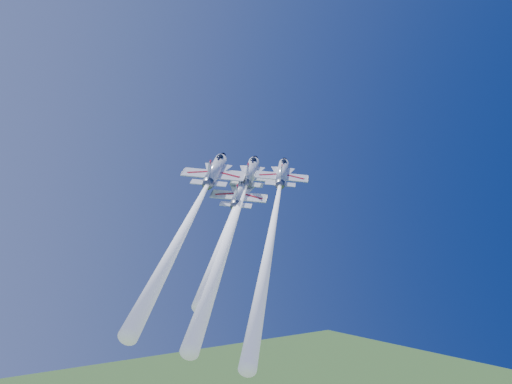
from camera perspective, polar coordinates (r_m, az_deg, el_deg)
jet_lead at (r=87.69m, az=-2.05°, el=-2.37°), size 31.88×38.46×44.36m
jet_left at (r=85.24m, az=-6.18°, el=-1.78°), size 30.39×36.45×40.19m
jet_right at (r=82.62m, az=1.78°, el=-2.90°), size 30.76×37.33×45.08m
jet_slot at (r=86.12m, az=-2.66°, el=-2.98°), size 23.26×27.65×28.52m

